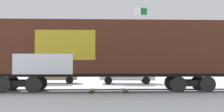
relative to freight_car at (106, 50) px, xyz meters
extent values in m
plane|color=silver|center=(0.43, 0.00, -2.49)|extent=(260.00, 260.00, 0.00)
cube|color=#4C4742|center=(0.05, -0.72, -2.45)|extent=(59.89, 3.77, 0.08)
cube|color=#4C4742|center=(-0.04, 0.72, -2.45)|extent=(59.89, 3.77, 0.08)
cube|color=#423323|center=(-0.86, -0.05, -2.46)|extent=(0.39, 2.51, 0.07)
cube|color=#423323|center=(1.12, 0.07, -2.46)|extent=(0.39, 2.51, 0.07)
cube|color=#472316|center=(0.01, 0.00, 0.08)|extent=(14.88, 3.74, 2.96)
cube|color=#2D2823|center=(0.01, 0.00, 1.68)|extent=(13.99, 1.26, 0.24)
cube|color=#B2931E|center=(-2.14, -1.57, 0.16)|extent=(3.24, 0.23, 1.63)
cube|color=silver|center=(-3.33, -1.65, -0.88)|extent=(3.20, 0.23, 1.10)
cube|color=black|center=(0.01, 0.00, -1.50)|extent=(14.51, 2.45, 0.20)
cube|color=black|center=(-4.95, -0.30, -1.98)|extent=(2.17, 1.41, 0.36)
cylinder|color=black|center=(-5.76, -1.07, -2.03)|extent=(0.93, 0.18, 0.92)
cylinder|color=black|center=(-5.85, 0.37, -2.03)|extent=(0.93, 0.18, 0.92)
cylinder|color=black|center=(-4.06, -0.97, -2.03)|extent=(0.93, 0.18, 0.92)
cylinder|color=black|center=(-4.15, 0.47, -2.03)|extent=(0.93, 0.18, 0.92)
cube|color=black|center=(4.96, 0.31, -1.98)|extent=(2.17, 1.41, 0.36)
cylinder|color=black|center=(4.16, -0.46, -2.03)|extent=(0.93, 0.18, 0.92)
cylinder|color=black|center=(4.07, 0.97, -2.03)|extent=(0.93, 0.18, 0.92)
cylinder|color=black|center=(5.86, -0.36, -2.03)|extent=(0.93, 0.18, 0.92)
cylinder|color=black|center=(5.77, 1.08, -2.03)|extent=(0.93, 0.18, 0.92)
cylinder|color=silver|center=(4.09, 13.87, 1.69)|extent=(0.12, 0.12, 8.37)
sphere|color=#D8CC66|center=(4.09, 13.87, 5.96)|extent=(0.18, 0.18, 0.18)
cube|color=#14662D|center=(3.31, 13.69, 5.37)|extent=(1.45, 0.37, 0.81)
cube|color=white|center=(2.95, 13.60, 5.37)|extent=(0.73, 0.21, 0.81)
cube|color=silver|center=(0.43, 66.29, 2.15)|extent=(122.46, 36.20, 9.29)
cube|color=brown|center=(-25.09, 55.43, 7.88)|extent=(6.07, 4.54, 2.15)
cube|color=brown|center=(10.47, 55.43, 8.37)|extent=(4.68, 4.22, 3.13)
cone|color=#193D23|center=(7.12, 57.91, 9.18)|extent=(2.38, 2.38, 4.77)
cone|color=#193D23|center=(-8.74, 59.65, 8.93)|extent=(2.13, 2.13, 4.25)
cube|color=#9E8966|center=(-4.98, 7.00, -1.82)|extent=(4.31, 2.54, 0.71)
cube|color=#2D333D|center=(-5.08, 6.98, -1.15)|extent=(2.14, 1.95, 0.62)
cylinder|color=black|center=(-3.79, 8.10, -2.17)|extent=(0.67, 0.34, 0.64)
cylinder|color=black|center=(-3.47, 6.41, -2.17)|extent=(0.67, 0.34, 0.64)
cylinder|color=black|center=(-6.49, 7.59, -2.17)|extent=(0.67, 0.34, 0.64)
cylinder|color=black|center=(-6.17, 5.89, -2.17)|extent=(0.67, 0.34, 0.64)
cube|color=silver|center=(1.46, 6.84, -1.85)|extent=(4.65, 1.84, 0.66)
cube|color=#2D333D|center=(1.29, 6.84, -1.21)|extent=(2.01, 1.64, 0.61)
cylinder|color=black|center=(3.04, 7.69, -2.17)|extent=(0.64, 0.22, 0.64)
cylinder|color=black|center=(3.03, 5.97, -2.17)|extent=(0.64, 0.22, 0.64)
cylinder|color=black|center=(-0.12, 7.71, -2.17)|extent=(0.64, 0.22, 0.64)
cylinder|color=black|center=(-0.12, 5.98, -2.17)|extent=(0.64, 0.22, 0.64)
camera|label=1|loc=(0.71, -14.84, -1.01)|focal=39.89mm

